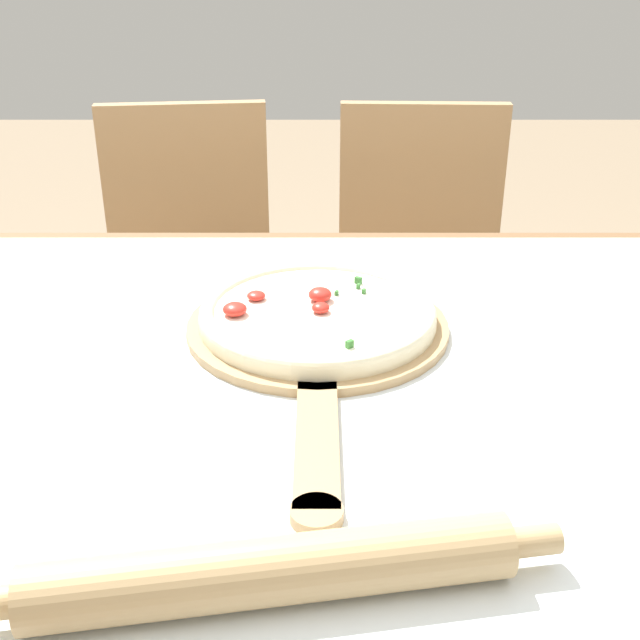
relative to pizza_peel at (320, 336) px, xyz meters
name	(u,v)px	position (x,y,z in m)	size (l,w,h in m)	color
dining_table	(278,444)	(-0.05, -0.08, -0.11)	(1.32, 1.00, 0.76)	brown
towel_cloth	(276,372)	(-0.05, -0.08, -0.01)	(1.24, 0.92, 0.00)	silver
pizza_peel	(320,336)	(0.00, 0.00, 0.00)	(0.35, 0.58, 0.01)	tan
pizza	(320,313)	(0.00, 0.03, 0.02)	(0.31, 0.31, 0.04)	beige
rolling_pin	(274,571)	(-0.03, -0.45, 0.02)	(0.47, 0.12, 0.05)	tan
chair_left	(193,274)	(-0.30, 0.80, -0.25)	(0.44, 0.44, 0.90)	tan
chair_right	(422,275)	(0.24, 0.80, -0.25)	(0.42, 0.42, 0.90)	tan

